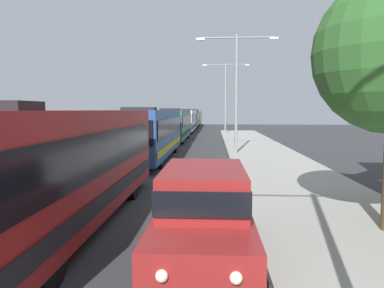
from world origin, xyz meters
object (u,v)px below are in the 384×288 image
(streetlamp_mid, at_px, (236,81))
(streetlamp_far, at_px, (225,91))
(bus_fourth_in_line, at_px, (185,120))
(bus_tail_end, at_px, (195,117))
(bus_lead, at_px, (64,163))
(bus_second_in_line, at_px, (151,132))
(white_suv, at_px, (204,211))
(bus_rear, at_px, (191,118))
(bus_middle, at_px, (174,124))
(box_truck_oncoming, at_px, (179,116))

(streetlamp_mid, relative_size, streetlamp_far, 0.89)
(bus_fourth_in_line, distance_m, bus_tail_end, 25.88)
(bus_lead, distance_m, streetlamp_far, 38.03)
(bus_second_in_line, distance_m, bus_tail_end, 52.60)
(bus_second_in_line, height_order, streetlamp_mid, streetlamp_mid)
(streetlamp_mid, bearing_deg, white_suv, -95.64)
(white_suv, bearing_deg, bus_rear, 93.89)
(bus_lead, bearing_deg, streetlamp_mid, 70.49)
(bus_second_in_line, bearing_deg, bus_tail_end, 90.00)
(streetlamp_far, bearing_deg, bus_fourth_in_line, 155.97)
(bus_rear, height_order, bus_tail_end, same)
(bus_fourth_in_line, bearing_deg, bus_second_in_line, -90.00)
(bus_lead, relative_size, bus_second_in_line, 0.90)
(bus_middle, height_order, box_truck_oncoming, bus_middle)
(bus_rear, xyz_separation_m, white_suv, (3.70, -54.43, -0.66))
(bus_second_in_line, xyz_separation_m, bus_tail_end, (0.00, 52.60, 0.00))
(box_truck_oncoming, relative_size, streetlamp_far, 0.94)
(bus_second_in_line, height_order, bus_tail_end, same)
(bus_second_in_line, height_order, streetlamp_far, streetlamp_far)
(box_truck_oncoming, height_order, streetlamp_mid, streetlamp_mid)
(white_suv, bearing_deg, bus_tail_end, 93.13)
(bus_middle, relative_size, white_suv, 2.48)
(bus_middle, height_order, white_suv, bus_middle)
(bus_fourth_in_line, bearing_deg, bus_middle, -90.00)
(bus_second_in_line, distance_m, bus_middle, 13.21)
(bus_rear, height_order, streetlamp_mid, streetlamp_mid)
(bus_rear, bearing_deg, streetlamp_far, -70.23)
(bus_lead, relative_size, bus_middle, 0.92)
(bus_lead, height_order, bus_second_in_line, same)
(bus_second_in_line, bearing_deg, white_suv, -76.24)
(bus_tail_end, distance_m, white_suv, 67.81)
(bus_fourth_in_line, xyz_separation_m, streetlamp_mid, (5.40, -24.61, 3.27))
(white_suv, relative_size, streetlamp_far, 0.53)
(bus_middle, bearing_deg, streetlamp_far, 64.08)
(bus_lead, xyz_separation_m, bus_rear, (0.00, 52.46, 0.00))
(bus_fourth_in_line, height_order, streetlamp_mid, streetlamp_mid)
(bus_second_in_line, distance_m, box_truck_oncoming, 52.09)
(streetlamp_mid, xyz_separation_m, streetlamp_far, (0.00, 22.21, 0.58))
(bus_middle, xyz_separation_m, box_truck_oncoming, (-3.30, 38.77, 0.02))
(bus_second_in_line, xyz_separation_m, bus_rear, (0.00, 39.34, 0.00))
(streetlamp_mid, bearing_deg, bus_lead, -109.51)
(bus_fourth_in_line, xyz_separation_m, box_truck_oncoming, (-3.30, 25.26, 0.03))
(bus_lead, relative_size, bus_tail_end, 0.88)
(bus_rear, bearing_deg, box_truck_oncoming, 104.63)
(box_truck_oncoming, bearing_deg, white_suv, -84.04)
(bus_tail_end, xyz_separation_m, streetlamp_mid, (5.40, -50.49, 3.27))
(white_suv, height_order, box_truck_oncoming, box_truck_oncoming)
(bus_second_in_line, bearing_deg, bus_rear, 90.00)
(bus_rear, distance_m, white_suv, 54.56)
(streetlamp_mid, bearing_deg, bus_second_in_line, -158.62)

